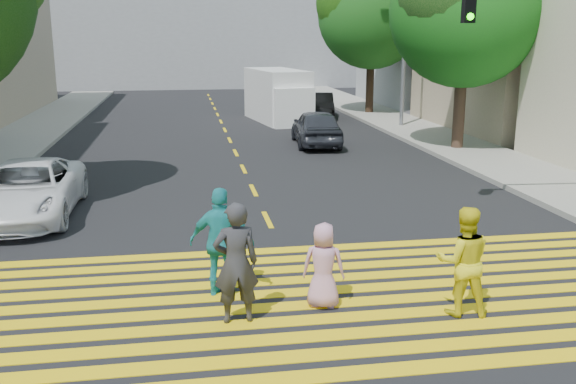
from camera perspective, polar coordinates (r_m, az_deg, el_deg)
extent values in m
plane|color=black|center=(9.61, 2.96, -12.40)|extent=(120.00, 120.00, 0.00)
cube|color=gray|center=(31.41, -21.49, 5.19)|extent=(3.00, 40.00, 0.15)
cube|color=gray|center=(25.95, 14.43, 4.09)|extent=(3.00, 60.00, 0.15)
cube|color=yellow|center=(8.57, 4.72, -15.84)|extent=(13.40, 0.35, 0.01)
cube|color=yellow|center=(9.04, 3.86, -14.15)|extent=(13.40, 0.35, 0.01)
cube|color=yellow|center=(9.52, 3.09, -12.63)|extent=(13.40, 0.35, 0.01)
cube|color=yellow|center=(10.00, 2.41, -11.26)|extent=(13.40, 0.35, 0.01)
cube|color=yellow|center=(10.49, 1.79, -10.01)|extent=(13.40, 0.35, 0.01)
cube|color=yellow|center=(10.99, 1.24, -8.87)|extent=(13.40, 0.35, 0.01)
cube|color=yellow|center=(11.49, 0.73, -7.83)|extent=(13.40, 0.35, 0.01)
cube|color=yellow|center=(11.99, 0.27, -6.88)|extent=(13.40, 0.35, 0.01)
cube|color=yellow|center=(12.50, -0.15, -6.00)|extent=(13.40, 0.35, 0.01)
cube|color=yellow|center=(13.02, -0.54, -5.19)|extent=(13.40, 0.35, 0.01)
cube|color=yellow|center=(15.14, -1.84, -2.47)|extent=(0.12, 1.40, 0.01)
cube|color=yellow|center=(18.02, -3.09, 0.16)|extent=(0.12, 1.40, 0.01)
cube|color=yellow|center=(20.93, -3.99, 2.07)|extent=(0.12, 1.40, 0.01)
cube|color=yellow|center=(23.87, -4.67, 3.50)|extent=(0.12, 1.40, 0.01)
cube|color=yellow|center=(26.82, -5.21, 4.62)|extent=(0.12, 1.40, 0.01)
cube|color=yellow|center=(29.78, -5.64, 5.52)|extent=(0.12, 1.40, 0.01)
cube|color=yellow|center=(32.75, -5.99, 6.25)|extent=(0.12, 1.40, 0.01)
cube|color=yellow|center=(35.72, -6.28, 6.87)|extent=(0.12, 1.40, 0.01)
cube|color=yellow|center=(38.70, -6.53, 7.38)|extent=(0.12, 1.40, 0.01)
cube|color=yellow|center=(41.68, -6.75, 7.83)|extent=(0.12, 1.40, 0.01)
cube|color=yellow|center=(44.66, -6.93, 8.21)|extent=(0.12, 1.40, 0.01)
cube|color=yellow|center=(47.64, -7.10, 8.55)|extent=(0.12, 1.40, 0.01)
cube|color=tan|center=(32.20, 23.02, 14.06)|extent=(10.00, 10.00, 10.00)
cube|color=gray|center=(41.97, 14.87, 14.35)|extent=(10.00, 10.00, 10.00)
cube|color=gray|center=(56.48, -7.68, 15.42)|extent=(30.00, 8.00, 12.00)
cylinder|color=#3A2A1F|center=(24.80, 14.96, 6.83)|extent=(0.56, 0.56, 2.89)
sphere|color=#1A4F18|center=(24.65, 15.50, 15.22)|extent=(7.18, 7.18, 5.44)
cylinder|color=black|center=(35.58, 7.28, 9.25)|extent=(0.44, 0.44, 3.02)
sphere|color=#135C19|center=(35.50, 7.47, 15.39)|extent=(6.04, 6.04, 5.75)
sphere|color=black|center=(35.11, 5.92, 16.39)|extent=(4.23, 4.23, 4.03)
imported|color=#302F33|center=(9.62, -4.65, -6.32)|extent=(0.71, 0.49, 1.87)
imported|color=yellow|center=(10.25, 15.32, -5.95)|extent=(0.96, 0.81, 1.73)
imported|color=#CE8FAD|center=(10.22, 3.17, -6.54)|extent=(0.77, 0.62, 1.38)
imported|color=teal|center=(10.63, -5.91, -4.47)|extent=(1.16, 0.73, 1.84)
imported|color=white|center=(16.40, -22.19, 0.15)|extent=(2.23, 4.79, 1.33)
imported|color=#25282F|center=(25.38, 2.55, 5.77)|extent=(1.98, 4.31, 1.43)
imported|color=gray|center=(37.86, -1.15, 8.36)|extent=(2.29, 4.86, 1.37)
imported|color=black|center=(34.26, 2.87, 7.70)|extent=(1.99, 4.04, 1.27)
cube|color=white|center=(32.75, -0.99, 8.59)|extent=(2.85, 5.42, 2.58)
cube|color=white|center=(30.64, 0.30, 7.55)|extent=(2.13, 1.53, 1.86)
cylinder|color=black|center=(30.85, -1.41, 6.53)|extent=(0.37, 0.75, 0.72)
cylinder|color=black|center=(31.36, 1.49, 6.65)|extent=(0.37, 0.75, 0.72)
cylinder|color=black|center=(34.39, -3.24, 7.26)|extent=(0.37, 0.75, 0.72)
cylinder|color=#2A2A2A|center=(34.85, -0.60, 7.37)|extent=(0.37, 0.75, 0.72)
cube|color=black|center=(15.09, 15.79, 15.78)|extent=(0.27, 0.27, 0.81)
sphere|color=#16D501|center=(14.95, 15.91, 14.77)|extent=(0.16, 0.16, 0.15)
cylinder|color=gray|center=(30.36, 10.40, 14.97)|extent=(0.20, 0.20, 9.99)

